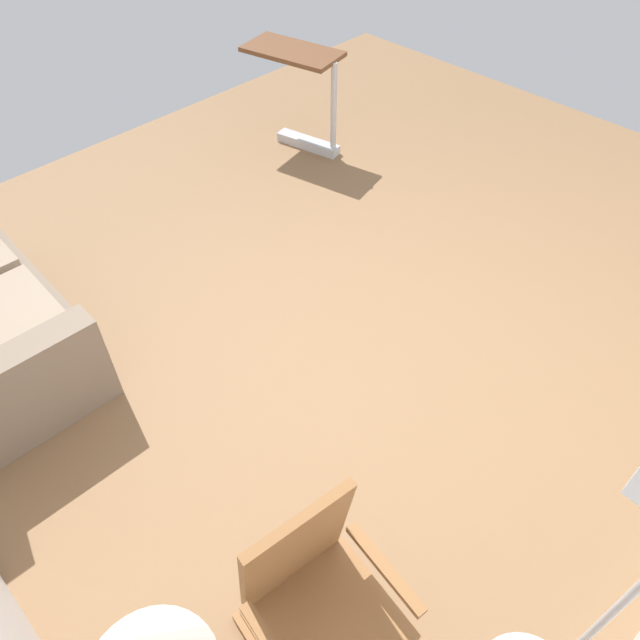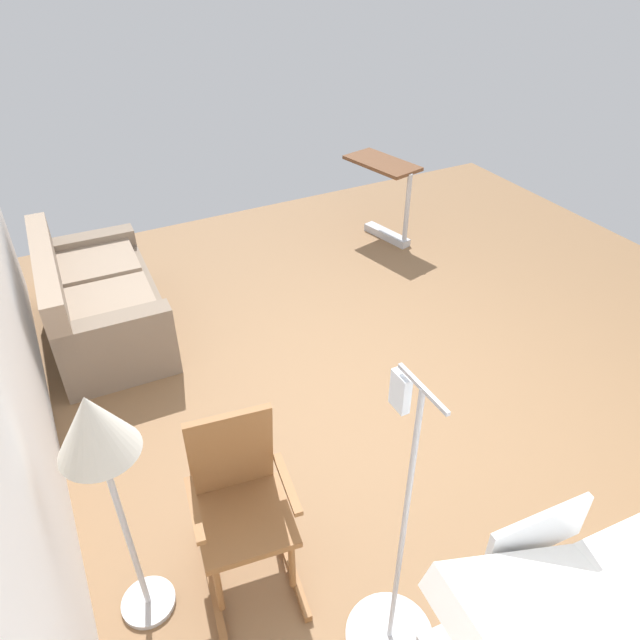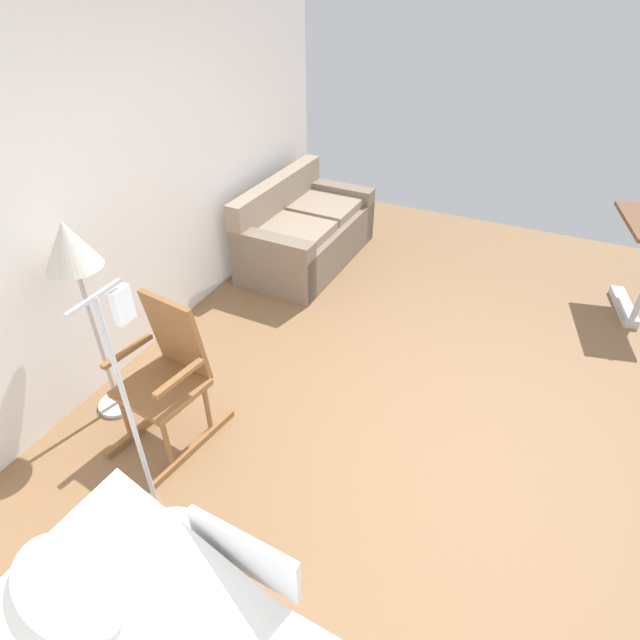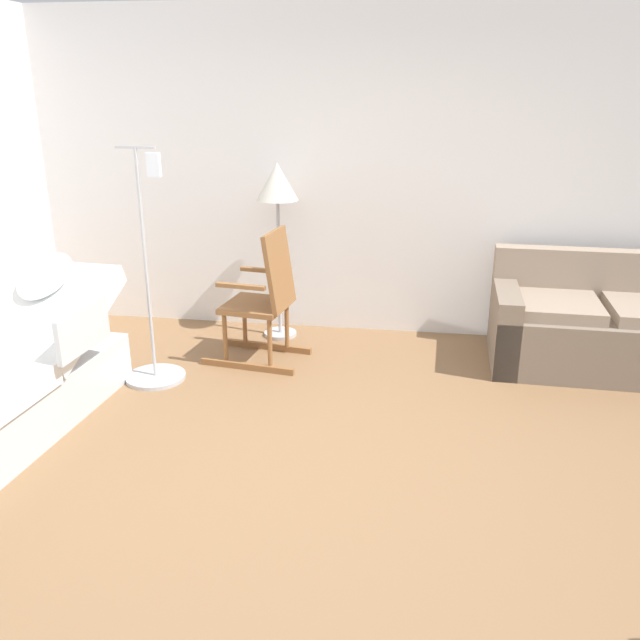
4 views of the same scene
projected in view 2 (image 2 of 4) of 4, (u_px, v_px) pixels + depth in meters
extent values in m
plane|color=olive|center=(404.00, 395.00, 4.40)|extent=(7.27, 7.27, 0.00)
cube|color=silver|center=(537.00, 534.00, 2.71)|extent=(0.07, 0.56, 0.28)
cube|color=#7D6C5C|center=(106.00, 311.00, 4.92)|extent=(1.63, 0.90, 0.45)
cube|color=gray|center=(111.00, 306.00, 4.51)|extent=(0.69, 0.67, 0.10)
cube|color=gray|center=(97.00, 263.00, 5.05)|extent=(0.69, 0.67, 0.10)
cube|color=gray|center=(49.00, 277.00, 4.55)|extent=(1.60, 0.21, 0.40)
cube|color=#7D6C5C|center=(119.00, 351.00, 4.36)|extent=(0.21, 0.86, 0.60)
cube|color=#7D6C5C|center=(92.00, 265.00, 5.40)|extent=(0.21, 0.86, 0.60)
cube|color=brown|center=(211.00, 580.00, 3.17)|extent=(0.76, 0.15, 0.05)
cube|color=brown|center=(288.00, 556.00, 3.28)|extent=(0.76, 0.15, 0.05)
cylinder|color=brown|center=(292.00, 563.00, 3.00)|extent=(0.04, 0.04, 0.40)
cylinder|color=brown|center=(218.00, 586.00, 2.90)|extent=(0.04, 0.04, 0.40)
cylinder|color=brown|center=(273.00, 506.00, 3.29)|extent=(0.04, 0.04, 0.40)
cylinder|color=brown|center=(205.00, 526.00, 3.18)|extent=(0.04, 0.04, 0.40)
cube|color=brown|center=(244.00, 521.00, 2.98)|extent=(0.52, 0.54, 0.04)
cube|color=brown|center=(231.00, 452.00, 2.96)|extent=(0.18, 0.44, 0.60)
cube|color=brown|center=(287.00, 483.00, 2.90)|extent=(0.39, 0.10, 0.03)
cube|color=brown|center=(195.00, 509.00, 2.77)|extent=(0.39, 0.10, 0.03)
cylinder|color=#B2B5BA|center=(149.00, 602.00, 3.08)|extent=(0.28, 0.28, 0.03)
cylinder|color=#B2B5BA|center=(127.00, 535.00, 2.73)|extent=(0.03, 0.03, 1.15)
cone|color=beige|center=(92.00, 425.00, 2.32)|extent=(0.34, 0.34, 0.30)
cube|color=#B2B5BA|center=(387.00, 235.00, 6.47)|extent=(0.61, 0.25, 0.08)
cylinder|color=black|center=(404.00, 244.00, 6.31)|extent=(0.07, 0.07, 0.06)
cylinder|color=black|center=(370.00, 228.00, 6.64)|extent=(0.07, 0.07, 0.06)
cylinder|color=#B2B5BA|center=(407.00, 208.00, 6.07)|extent=(0.05, 0.05, 0.74)
cube|color=brown|center=(382.00, 163.00, 6.10)|extent=(0.87, 0.57, 0.04)
cylinder|color=#B2B5BA|center=(389.00, 636.00, 2.93)|extent=(0.44, 0.44, 0.03)
cylinder|color=#B2B5BA|center=(403.00, 535.00, 2.45)|extent=(0.02, 0.02, 1.65)
cube|color=#B2B5BA|center=(423.00, 388.00, 1.97)|extent=(0.28, 0.02, 0.02)
cube|color=white|center=(400.00, 391.00, 2.12)|extent=(0.09, 0.04, 0.16)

